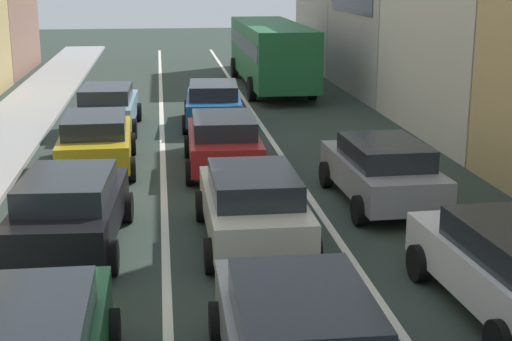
# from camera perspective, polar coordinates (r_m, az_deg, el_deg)

# --- Properties ---
(lane_stripe_left) EXTENTS (0.16, 60.00, 0.01)m
(lane_stripe_left) POSITION_cam_1_polar(r_m,az_deg,el_deg) (22.09, -6.98, 1.10)
(lane_stripe_left) COLOR silver
(lane_stripe_left) RESTS_ON ground
(lane_stripe_right) EXTENTS (0.16, 60.00, 0.01)m
(lane_stripe_right) POSITION_cam_1_polar(r_m,az_deg,el_deg) (22.35, 1.77, 1.36)
(lane_stripe_right) COLOR silver
(lane_stripe_right) RESTS_ON ground
(sedan_centre_lane_second) EXTENTS (2.09, 4.31, 1.49)m
(sedan_centre_lane_second) POSITION_cam_1_polar(r_m,az_deg,el_deg) (9.58, 3.31, -12.47)
(sedan_centre_lane_second) COLOR gray
(sedan_centre_lane_second) RESTS_ON ground
(hatchback_centre_lane_third) EXTENTS (2.07, 4.30, 1.49)m
(hatchback_centre_lane_third) POSITION_cam_1_polar(r_m,az_deg,el_deg) (14.75, -0.24, -2.52)
(hatchback_centre_lane_third) COLOR beige
(hatchback_centre_lane_third) RESTS_ON ground
(sedan_left_lane_third) EXTENTS (2.26, 4.39, 1.49)m
(sedan_left_lane_third) POSITION_cam_1_polar(r_m,az_deg,el_deg) (14.93, -13.73, -2.75)
(sedan_left_lane_third) COLOR black
(sedan_left_lane_third) RESTS_ON ground
(coupe_centre_lane_fourth) EXTENTS (2.15, 4.34, 1.49)m
(coupe_centre_lane_fourth) POSITION_cam_1_polar(r_m,az_deg,el_deg) (20.23, -2.45, 2.23)
(coupe_centre_lane_fourth) COLOR #A51E1E
(coupe_centre_lane_fourth) RESTS_ON ground
(sedan_left_lane_fourth) EXTENTS (2.15, 4.35, 1.49)m
(sedan_left_lane_fourth) POSITION_cam_1_polar(r_m,az_deg,el_deg) (20.77, -11.86, 2.25)
(sedan_left_lane_fourth) COLOR #B29319
(sedan_left_lane_fourth) RESTS_ON ground
(sedan_centre_lane_fifth) EXTENTS (2.27, 4.40, 1.49)m
(sedan_centre_lane_fifth) POSITION_cam_1_polar(r_m,az_deg,el_deg) (26.16, -3.19, 5.08)
(sedan_centre_lane_fifth) COLOR #194C8C
(sedan_centre_lane_fifth) RESTS_ON ground
(sedan_left_lane_fifth) EXTENTS (2.16, 4.35, 1.49)m
(sedan_left_lane_fifth) POSITION_cam_1_polar(r_m,az_deg,el_deg) (25.84, -11.05, 4.71)
(sedan_left_lane_fifth) COLOR #759EB7
(sedan_left_lane_fifth) RESTS_ON ground
(wagon_right_lane_far) EXTENTS (2.15, 4.35, 1.49)m
(wagon_right_lane_far) POSITION_cam_1_polar(r_m,az_deg,el_deg) (17.51, 9.39, 0.06)
(wagon_right_lane_far) COLOR gray
(wagon_right_lane_far) RESTS_ON ground
(bus_mid_queue_primary) EXTENTS (2.83, 10.51, 2.90)m
(bus_mid_queue_primary) POSITION_cam_1_polar(r_m,az_deg,el_deg) (34.34, 1.12, 9.03)
(bus_mid_queue_primary) COLOR #1E6033
(bus_mid_queue_primary) RESTS_ON ground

